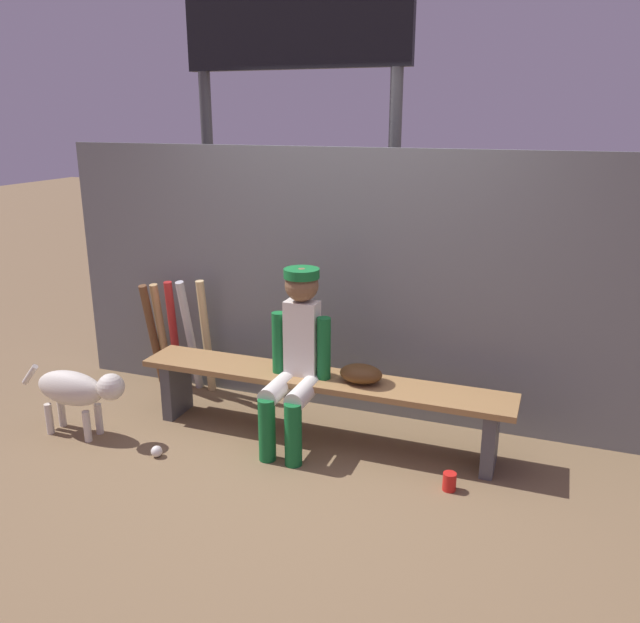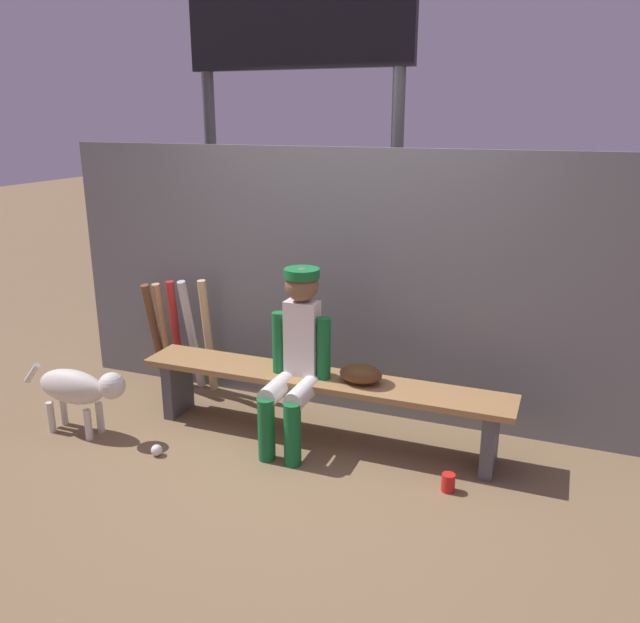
{
  "view_description": "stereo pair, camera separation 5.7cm",
  "coord_description": "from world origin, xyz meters",
  "px_view_note": "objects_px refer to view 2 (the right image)",
  "views": [
    {
      "loc": [
        1.41,
        -3.74,
        2.12
      ],
      "look_at": [
        0.0,
        0.0,
        0.91
      ],
      "focal_mm": 36.51,
      "sensor_mm": 36.0,
      "label": 1
    },
    {
      "loc": [
        1.46,
        -3.72,
        2.12
      ],
      "look_at": [
        0.0,
        0.0,
        0.91
      ],
      "focal_mm": 36.51,
      "sensor_mm": 36.0,
      "label": 2
    }
  ],
  "objects_px": {
    "dugout_bench": "(320,390)",
    "baseball": "(157,450)",
    "cup_on_ground": "(448,483)",
    "baseball_glove": "(361,374)",
    "player_seated": "(296,353)",
    "bat_wood_tan": "(164,334)",
    "bat_aluminum_silver": "(192,336)",
    "dog": "(79,388)",
    "bat_wood_dark": "(155,334)",
    "bat_wood_natural": "(208,336)",
    "scoreboard": "(304,59)",
    "bat_aluminum_red": "(176,335)",
    "cup_on_bench": "(320,366)"
  },
  "relations": [
    {
      "from": "player_seated",
      "to": "baseball",
      "type": "distance_m",
      "value": 1.1
    },
    {
      "from": "cup_on_ground",
      "to": "scoreboard",
      "type": "height_order",
      "value": "scoreboard"
    },
    {
      "from": "scoreboard",
      "to": "dog",
      "type": "xyz_separation_m",
      "value": [
        -0.89,
        -1.9,
        -2.21
      ]
    },
    {
      "from": "baseball_glove",
      "to": "baseball",
      "type": "xyz_separation_m",
      "value": [
        -1.18,
        -0.6,
        -0.48
      ]
    },
    {
      "from": "player_seated",
      "to": "bat_aluminum_red",
      "type": "height_order",
      "value": "player_seated"
    },
    {
      "from": "player_seated",
      "to": "scoreboard",
      "type": "distance_m",
      "value": 2.47
    },
    {
      "from": "bat_wood_tan",
      "to": "cup_on_bench",
      "type": "distance_m",
      "value": 1.56
    },
    {
      "from": "bat_wood_natural",
      "to": "cup_on_bench",
      "type": "relative_size",
      "value": 8.38
    },
    {
      "from": "bat_aluminum_red",
      "to": "bat_wood_tan",
      "type": "bearing_deg",
      "value": 160.54
    },
    {
      "from": "bat_wood_natural",
      "to": "dugout_bench",
      "type": "bearing_deg",
      "value": -20.85
    },
    {
      "from": "bat_aluminum_silver",
      "to": "scoreboard",
      "type": "xyz_separation_m",
      "value": [
        0.55,
        1.0,
        2.07
      ]
    },
    {
      "from": "baseball_glove",
      "to": "player_seated",
      "type": "bearing_deg",
      "value": -164.91
    },
    {
      "from": "dugout_bench",
      "to": "baseball",
      "type": "distance_m",
      "value": 1.13
    },
    {
      "from": "bat_aluminum_silver",
      "to": "dog",
      "type": "height_order",
      "value": "bat_aluminum_silver"
    },
    {
      "from": "bat_wood_natural",
      "to": "baseball",
      "type": "bearing_deg",
      "value": -78.73
    },
    {
      "from": "cup_on_bench",
      "to": "cup_on_ground",
      "type": "bearing_deg",
      "value": -21.07
    },
    {
      "from": "player_seated",
      "to": "scoreboard",
      "type": "height_order",
      "value": "scoreboard"
    },
    {
      "from": "scoreboard",
      "to": "bat_wood_natural",
      "type": "bearing_deg",
      "value": -114.53
    },
    {
      "from": "dugout_bench",
      "to": "cup_on_ground",
      "type": "height_order",
      "value": "dugout_bench"
    },
    {
      "from": "bat_wood_tan",
      "to": "cup_on_bench",
      "type": "bearing_deg",
      "value": -14.66
    },
    {
      "from": "bat_wood_dark",
      "to": "cup_on_bench",
      "type": "distance_m",
      "value": 1.6
    },
    {
      "from": "dugout_bench",
      "to": "baseball_glove",
      "type": "height_order",
      "value": "baseball_glove"
    },
    {
      "from": "baseball_glove",
      "to": "bat_wood_dark",
      "type": "bearing_deg",
      "value": 168.34
    },
    {
      "from": "bat_wood_natural",
      "to": "bat_wood_tan",
      "type": "xyz_separation_m",
      "value": [
        -0.42,
        0.01,
        -0.03
      ]
    },
    {
      "from": "bat_wood_natural",
      "to": "cup_on_ground",
      "type": "relative_size",
      "value": 8.38
    },
    {
      "from": "bat_wood_natural",
      "to": "bat_aluminum_red",
      "type": "xyz_separation_m",
      "value": [
        -0.27,
        -0.04,
        -0.01
      ]
    },
    {
      "from": "scoreboard",
      "to": "dugout_bench",
      "type": "bearing_deg",
      "value": -63.9
    },
    {
      "from": "dugout_bench",
      "to": "dog",
      "type": "distance_m",
      "value": 1.65
    },
    {
      "from": "baseball",
      "to": "bat_aluminum_red",
      "type": "bearing_deg",
      "value": 115.61
    },
    {
      "from": "player_seated",
      "to": "bat_aluminum_red",
      "type": "distance_m",
      "value": 1.35
    },
    {
      "from": "bat_wood_dark",
      "to": "bat_wood_natural",
      "type": "bearing_deg",
      "value": 4.82
    },
    {
      "from": "player_seated",
      "to": "cup_on_ground",
      "type": "xyz_separation_m",
      "value": [
        1.06,
        -0.22,
        -0.59
      ]
    },
    {
      "from": "dugout_bench",
      "to": "baseball",
      "type": "relative_size",
      "value": 34.39
    },
    {
      "from": "dugout_bench",
      "to": "bat_wood_dark",
      "type": "relative_size",
      "value": 2.91
    },
    {
      "from": "bat_aluminum_red",
      "to": "baseball_glove",
      "type": "bearing_deg",
      "value": -12.97
    },
    {
      "from": "baseball",
      "to": "dog",
      "type": "distance_m",
      "value": 0.73
    },
    {
      "from": "bat_wood_dark",
      "to": "bat_wood_tan",
      "type": "bearing_deg",
      "value": 47.84
    },
    {
      "from": "baseball",
      "to": "dog",
      "type": "relative_size",
      "value": 0.09
    },
    {
      "from": "cup_on_ground",
      "to": "scoreboard",
      "type": "bearing_deg",
      "value": 133.44
    },
    {
      "from": "bat_wood_tan",
      "to": "bat_wood_natural",
      "type": "bearing_deg",
      "value": -1.75
    },
    {
      "from": "dugout_bench",
      "to": "baseball_glove",
      "type": "distance_m",
      "value": 0.32
    },
    {
      "from": "bat_wood_dark",
      "to": "dog",
      "type": "distance_m",
      "value": 0.91
    },
    {
      "from": "baseball",
      "to": "dugout_bench",
      "type": "bearing_deg",
      "value": 33.67
    },
    {
      "from": "player_seated",
      "to": "bat_wood_tan",
      "type": "distance_m",
      "value": 1.51
    },
    {
      "from": "dugout_bench",
      "to": "cup_on_ground",
      "type": "bearing_deg",
      "value": -19.21
    },
    {
      "from": "baseball_glove",
      "to": "dog",
      "type": "bearing_deg",
      "value": -164.09
    },
    {
      "from": "scoreboard",
      "to": "dog",
      "type": "height_order",
      "value": "scoreboard"
    },
    {
      "from": "cup_on_ground",
      "to": "baseball_glove",
      "type": "bearing_deg",
      "value": 153.45
    },
    {
      "from": "dugout_bench",
      "to": "cup_on_bench",
      "type": "height_order",
      "value": "cup_on_bench"
    },
    {
      "from": "bat_aluminum_red",
      "to": "bat_wood_tan",
      "type": "height_order",
      "value": "bat_aluminum_red"
    }
  ]
}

